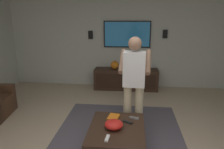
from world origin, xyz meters
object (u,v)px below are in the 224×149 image
object	(u,v)px
person_standing	(134,79)
remote_white	(107,138)
remote_black	(128,122)
remote_grey	(134,118)
wall_speaker_right	(91,35)
book	(114,117)
coffee_table	(117,134)
vase_round	(115,65)
wall_speaker_left	(165,34)
media_console	(126,79)
tv	(127,34)
bowl	(114,124)

from	to	relation	value
person_standing	remote_white	distance (m)	1.17
person_standing	remote_black	bearing A→B (deg)	175.63
remote_grey	wall_speaker_right	bearing A→B (deg)	127.09
book	wall_speaker_right	world-z (taller)	wall_speaker_right
person_standing	wall_speaker_right	xyz separation A→B (m)	(2.40, 1.20, 0.50)
remote_black	wall_speaker_right	distance (m)	3.29
coffee_table	wall_speaker_right	world-z (taller)	wall_speaker_right
book	coffee_table	bearing A→B (deg)	25.54
vase_round	wall_speaker_right	size ratio (longest dim) A/B	1.00
coffee_table	wall_speaker_right	bearing A→B (deg)	17.44
wall_speaker_right	wall_speaker_left	bearing A→B (deg)	-90.00
media_console	book	size ratio (longest dim) A/B	7.73
wall_speaker_left	coffee_table	bearing A→B (deg)	161.60
media_console	wall_speaker_right	xyz separation A→B (m)	(0.25, 0.99, 1.15)
media_console	remote_white	world-z (taller)	media_console
tv	wall_speaker_left	size ratio (longest dim) A/B	5.68
person_standing	wall_speaker_left	world-z (taller)	person_standing
remote_white	vase_round	bearing A→B (deg)	8.86
wall_speaker_left	book	bearing A→B (deg)	158.61
media_console	person_standing	bearing A→B (deg)	5.48
bowl	wall_speaker_right	size ratio (longest dim) A/B	1.21
person_standing	bowl	xyz separation A→B (m)	(-0.70, 0.27, -0.47)
person_standing	remote_white	world-z (taller)	person_standing
remote_grey	remote_white	bearing A→B (deg)	-106.02
remote_black	remote_grey	world-z (taller)	same
coffee_table	remote_black	xyz separation A→B (m)	(0.16, -0.15, 0.12)
media_console	tv	distance (m)	1.20
bowl	wall_speaker_left	distance (m)	3.43
wall_speaker_left	wall_speaker_right	xyz separation A→B (m)	(0.00, 1.99, -0.04)
person_standing	wall_speaker_left	size ratio (longest dim) A/B	7.45
remote_white	bowl	bearing A→B (deg)	-6.28
coffee_table	wall_speaker_left	distance (m)	3.45
tv	remote_white	distance (m)	3.53
coffee_table	wall_speaker_left	bearing A→B (deg)	-18.40
remote_white	wall_speaker_right	bearing A→B (deg)	19.93
vase_round	remote_white	bearing A→B (deg)	-176.74
remote_black	vase_round	xyz separation A→B (m)	(2.67, 0.43, 0.25)
coffee_table	person_standing	xyz separation A→B (m)	(0.68, -0.23, 0.64)
media_console	person_standing	world-z (taller)	person_standing
remote_white	wall_speaker_left	bearing A→B (deg)	-12.77
media_console	vase_round	xyz separation A→B (m)	(0.01, 0.31, 0.39)
remote_grey	wall_speaker_right	distance (m)	3.19
book	remote_white	bearing A→B (deg)	8.06
wall_speaker_right	bowl	bearing A→B (deg)	-163.38
remote_white	person_standing	bearing A→B (deg)	-13.01
tv	coffee_table	bearing A→B (deg)	-0.51
remote_black	wall_speaker_left	xyz separation A→B (m)	(2.92, -0.87, 1.06)
wall_speaker_right	remote_grey	bearing A→B (deg)	-156.36
remote_black	wall_speaker_left	size ratio (longest dim) A/B	0.68
coffee_table	book	distance (m)	0.31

